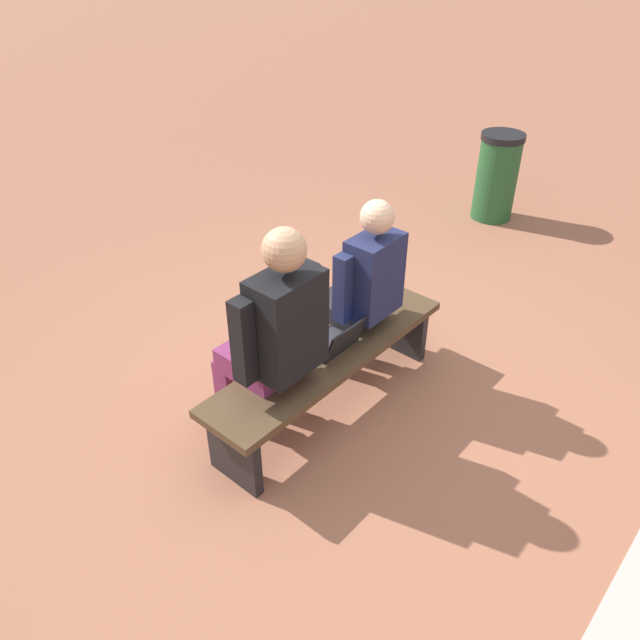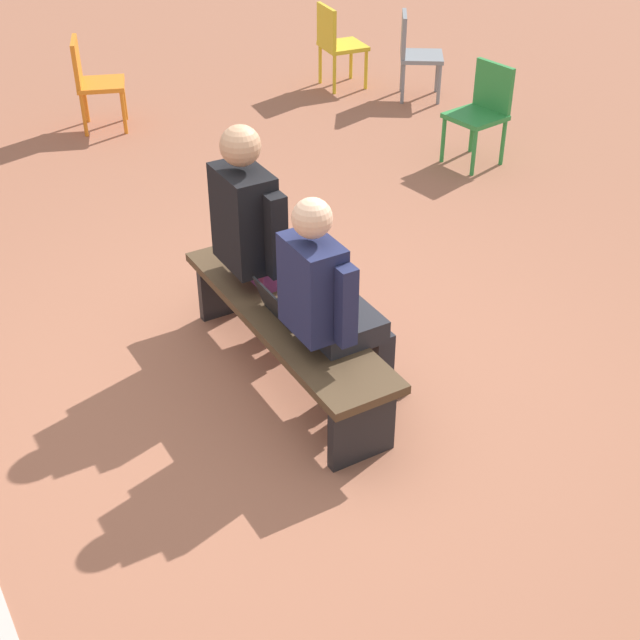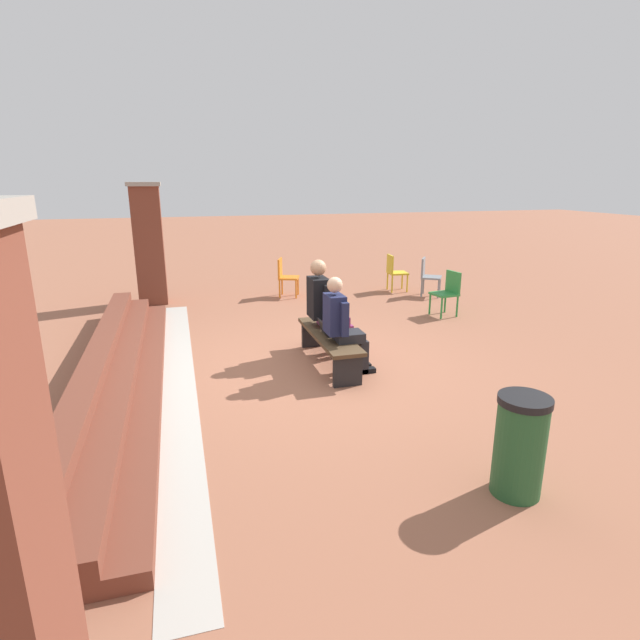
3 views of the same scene
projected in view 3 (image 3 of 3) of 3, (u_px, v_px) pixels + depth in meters
The scene contains 13 objects.
ground_plane at pixel (318, 366), 6.95m from camera, with size 60.00×60.00×0.00m, color #9E6047.
concrete_strip at pixel (179, 379), 6.47m from camera, with size 7.86×0.40×0.01m, color #B7B2A8.
brick_steps at pixel (116, 373), 6.22m from camera, with size 7.06×0.90×0.45m.
brick_pillar_right_of_steps at pixel (149, 244), 10.16m from camera, with size 0.64×0.64×2.45m.
bench at pixel (329, 340), 6.91m from camera, with size 1.80×0.44×0.45m.
person_student at pixel (342, 323), 6.50m from camera, with size 0.52×0.66×1.31m.
person_adult at pixel (326, 306), 7.19m from camera, with size 0.59×0.74×1.42m.
laptop at pixel (329, 331), 6.84m from camera, with size 0.32×0.29×0.21m.
plastic_chair_far_left at pixel (394, 270), 11.47m from camera, with size 0.46×0.46×0.84m.
plastic_chair_far_right at pixel (285, 275), 10.94m from camera, with size 0.54×0.54×0.84m.
plastic_chair_near_bench_right at pixel (428, 274), 11.00m from camera, with size 0.58×0.58×0.84m.
plastic_chair_mid_courtyard at pixel (448, 290), 9.40m from camera, with size 0.47×0.47×0.84m.
litter_bin at pixel (520, 446), 4.02m from camera, with size 0.42×0.42×0.86m.
Camera 3 is at (-6.26, 1.78, 2.51)m, focal length 28.00 mm.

